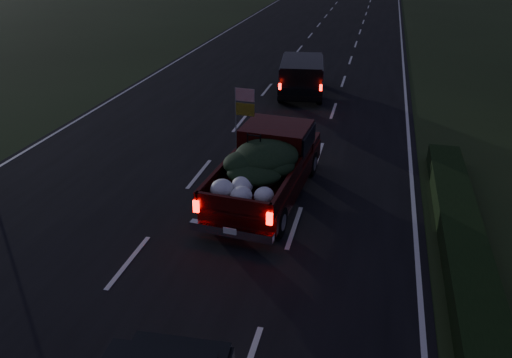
% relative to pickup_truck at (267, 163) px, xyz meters
% --- Properties ---
extents(ground, '(120.00, 120.00, 0.00)m').
position_rel_pickup_truck_xyz_m(ground, '(-2.47, -4.10, -1.08)').
color(ground, black).
rests_on(ground, ground).
extents(road_asphalt, '(14.00, 120.00, 0.02)m').
position_rel_pickup_truck_xyz_m(road_asphalt, '(-2.47, -4.10, -1.07)').
color(road_asphalt, black).
rests_on(road_asphalt, ground).
extents(hedge_row, '(1.00, 10.00, 0.60)m').
position_rel_pickup_truck_xyz_m(hedge_row, '(5.33, -1.10, -0.78)').
color(hedge_row, black).
rests_on(hedge_row, ground).
extents(pickup_truck, '(2.52, 5.65, 2.89)m').
position_rel_pickup_truck_xyz_m(pickup_truck, '(0.00, 0.00, 0.00)').
color(pickup_truck, '#360807').
rests_on(pickup_truck, ground).
extents(lead_suv, '(2.61, 5.02, 1.38)m').
position_rel_pickup_truck_xyz_m(lead_suv, '(-0.69, 10.58, -0.04)').
color(lead_suv, black).
rests_on(lead_suv, ground).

